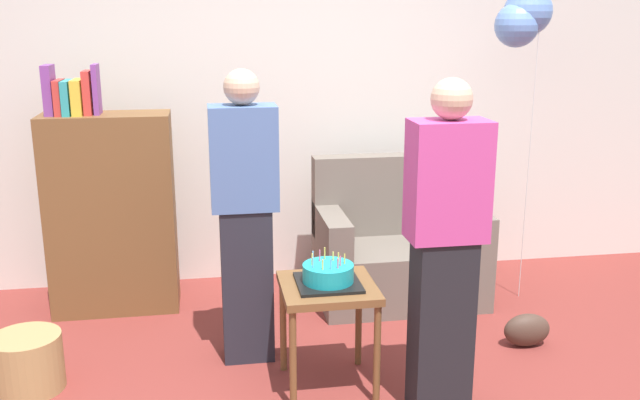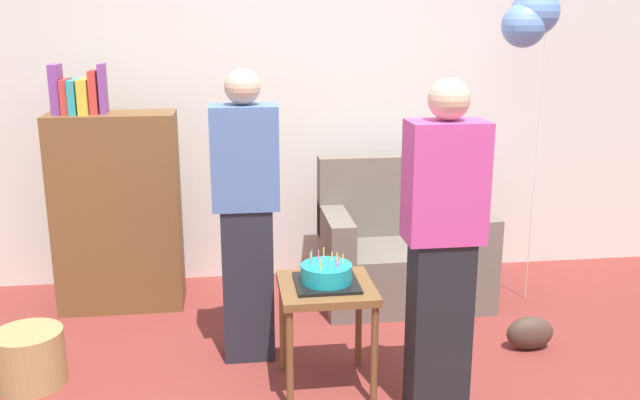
{
  "view_description": "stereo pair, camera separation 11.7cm",
  "coord_description": "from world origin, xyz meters",
  "px_view_note": "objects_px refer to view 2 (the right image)",
  "views": [
    {
      "loc": [
        -0.66,
        -2.98,
        1.89
      ],
      "look_at": [
        -0.07,
        0.55,
        0.95
      ],
      "focal_mm": 39.37,
      "sensor_mm": 36.0,
      "label": 1
    },
    {
      "loc": [
        -0.54,
        -3.0,
        1.89
      ],
      "look_at": [
        -0.07,
        0.55,
        0.95
      ],
      "focal_mm": 39.37,
      "sensor_mm": 36.0,
      "label": 2
    }
  ],
  "objects_px": {
    "couch": "(402,250)",
    "bookshelf": "(117,208)",
    "person_blowing_candles": "(246,216)",
    "side_table": "(326,300)",
    "birthday_cake": "(327,275)",
    "handbag": "(530,333)",
    "wicker_basket": "(30,358)",
    "person_holding_cake": "(442,250)",
    "balloon_bunch": "(530,18)"
  },
  "relations": [
    {
      "from": "wicker_basket",
      "to": "bookshelf",
      "type": "bearing_deg",
      "value": 71.8
    },
    {
      "from": "side_table",
      "to": "wicker_basket",
      "type": "height_order",
      "value": "side_table"
    },
    {
      "from": "couch",
      "to": "bookshelf",
      "type": "height_order",
      "value": "bookshelf"
    },
    {
      "from": "person_holding_cake",
      "to": "person_blowing_candles",
      "type": "bearing_deg",
      "value": -44.97
    },
    {
      "from": "couch",
      "to": "side_table",
      "type": "distance_m",
      "value": 1.34
    },
    {
      "from": "person_holding_cake",
      "to": "balloon_bunch",
      "type": "xyz_separation_m",
      "value": [
        0.95,
        1.36,
        1.05
      ]
    },
    {
      "from": "couch",
      "to": "side_table",
      "type": "relative_size",
      "value": 1.92
    },
    {
      "from": "bookshelf",
      "to": "birthday_cake",
      "type": "height_order",
      "value": "bookshelf"
    },
    {
      "from": "couch",
      "to": "birthday_cake",
      "type": "height_order",
      "value": "couch"
    },
    {
      "from": "birthday_cake",
      "to": "handbag",
      "type": "height_order",
      "value": "birthday_cake"
    },
    {
      "from": "person_blowing_candles",
      "to": "wicker_basket",
      "type": "height_order",
      "value": "person_blowing_candles"
    },
    {
      "from": "birthday_cake",
      "to": "person_holding_cake",
      "type": "relative_size",
      "value": 0.2
    },
    {
      "from": "couch",
      "to": "bookshelf",
      "type": "distance_m",
      "value": 1.93
    },
    {
      "from": "side_table",
      "to": "balloon_bunch",
      "type": "relative_size",
      "value": 0.28
    },
    {
      "from": "balloon_bunch",
      "to": "side_table",
      "type": "bearing_deg",
      "value": -143.65
    },
    {
      "from": "person_blowing_candles",
      "to": "balloon_bunch",
      "type": "distance_m",
      "value": 2.22
    },
    {
      "from": "couch",
      "to": "balloon_bunch",
      "type": "height_order",
      "value": "balloon_bunch"
    },
    {
      "from": "couch",
      "to": "handbag",
      "type": "height_order",
      "value": "couch"
    },
    {
      "from": "side_table",
      "to": "handbag",
      "type": "xyz_separation_m",
      "value": [
        1.24,
        0.26,
        -0.39
      ]
    },
    {
      "from": "birthday_cake",
      "to": "balloon_bunch",
      "type": "bearing_deg",
      "value": 36.35
    },
    {
      "from": "couch",
      "to": "person_blowing_candles",
      "type": "distance_m",
      "value": 1.39
    },
    {
      "from": "wicker_basket",
      "to": "person_holding_cake",
      "type": "bearing_deg",
      "value": -14.16
    },
    {
      "from": "side_table",
      "to": "person_blowing_candles",
      "type": "relative_size",
      "value": 0.35
    },
    {
      "from": "bookshelf",
      "to": "birthday_cake",
      "type": "xyz_separation_m",
      "value": [
        1.21,
        -1.25,
        -0.06
      ]
    },
    {
      "from": "wicker_basket",
      "to": "birthday_cake",
      "type": "bearing_deg",
      "value": -8.24
    },
    {
      "from": "couch",
      "to": "handbag",
      "type": "xyz_separation_m",
      "value": [
        0.55,
        -0.87,
        -0.24
      ]
    },
    {
      "from": "side_table",
      "to": "balloon_bunch",
      "type": "xyz_separation_m",
      "value": [
        1.46,
        1.07,
        1.4
      ]
    },
    {
      "from": "person_holding_cake",
      "to": "handbag",
      "type": "xyz_separation_m",
      "value": [
        0.73,
        0.56,
        -0.73
      ]
    },
    {
      "from": "couch",
      "to": "side_table",
      "type": "xyz_separation_m",
      "value": [
        -0.69,
        -1.14,
        0.15
      ]
    },
    {
      "from": "person_holding_cake",
      "to": "birthday_cake",
      "type": "bearing_deg",
      "value": -37.2
    },
    {
      "from": "couch",
      "to": "balloon_bunch",
      "type": "bearing_deg",
      "value": -4.94
    },
    {
      "from": "side_table",
      "to": "person_holding_cake",
      "type": "xyz_separation_m",
      "value": [
        0.5,
        -0.29,
        0.35
      ]
    },
    {
      "from": "handbag",
      "to": "balloon_bunch",
      "type": "distance_m",
      "value": 1.97
    },
    {
      "from": "birthday_cake",
      "to": "wicker_basket",
      "type": "bearing_deg",
      "value": 171.76
    },
    {
      "from": "person_holding_cake",
      "to": "handbag",
      "type": "relative_size",
      "value": 5.82
    },
    {
      "from": "side_table",
      "to": "birthday_cake",
      "type": "xyz_separation_m",
      "value": [
        -0.0,
        0.0,
        0.14
      ]
    },
    {
      "from": "person_blowing_candles",
      "to": "side_table",
      "type": "bearing_deg",
      "value": -61.53
    },
    {
      "from": "person_blowing_candles",
      "to": "wicker_basket",
      "type": "relative_size",
      "value": 4.53
    },
    {
      "from": "person_blowing_candles",
      "to": "bookshelf",
      "type": "bearing_deg",
      "value": 118.67
    },
    {
      "from": "side_table",
      "to": "birthday_cake",
      "type": "relative_size",
      "value": 1.79
    },
    {
      "from": "couch",
      "to": "handbag",
      "type": "bearing_deg",
      "value": -57.66
    },
    {
      "from": "side_table",
      "to": "wicker_basket",
      "type": "relative_size",
      "value": 1.59
    },
    {
      "from": "person_blowing_candles",
      "to": "person_holding_cake",
      "type": "distance_m",
      "value": 1.13
    },
    {
      "from": "couch",
      "to": "person_holding_cake",
      "type": "xyz_separation_m",
      "value": [
        -0.18,
        -1.43,
        0.49
      ]
    },
    {
      "from": "bookshelf",
      "to": "wicker_basket",
      "type": "bearing_deg",
      "value": -108.2
    },
    {
      "from": "person_holding_cake",
      "to": "side_table",
      "type": "bearing_deg",
      "value": -37.2
    },
    {
      "from": "person_holding_cake",
      "to": "wicker_basket",
      "type": "relative_size",
      "value": 4.53
    },
    {
      "from": "bookshelf",
      "to": "wicker_basket",
      "type": "relative_size",
      "value": 4.46
    },
    {
      "from": "birthday_cake",
      "to": "handbag",
      "type": "distance_m",
      "value": 1.37
    },
    {
      "from": "birthday_cake",
      "to": "person_blowing_candles",
      "type": "bearing_deg",
      "value": 133.96
    }
  ]
}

